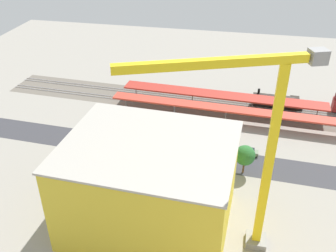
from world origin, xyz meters
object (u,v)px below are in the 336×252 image
parked_car_2 (200,146)px  box_truck_0 (161,158)px  street_tree_3 (132,142)px  parked_car_3 (174,143)px  street_tree_0 (245,155)px  street_tree_2 (161,146)px  locomotive (278,101)px  parked_car_0 (249,152)px  construction_building (150,185)px  platform_canopy_far (222,95)px  platform_canopy_near (226,109)px  tower_crane (256,144)px  traffic_light (211,132)px  street_tree_5 (147,144)px  street_tree_1 (99,138)px  parked_car_1 (225,149)px  street_tree_4 (207,152)px

parked_car_2 → box_truck_0: 11.63m
box_truck_0 → street_tree_3: (6.62, 0.64, 3.94)m
parked_car_3 → street_tree_3: 13.20m
street_tree_0 → street_tree_2: (18.84, 1.25, 0.61)m
locomotive → parked_car_0: size_ratio=3.29×
parked_car_0 → street_tree_2: size_ratio=0.52×
construction_building → platform_canopy_far: bearing=-98.1°
platform_canopy_far → box_truck_0: (11.54, 30.54, -2.63)m
platform_canopy_far → box_truck_0: bearing=69.3°
parked_car_2 → construction_building: (6.05, 26.11, 7.78)m
platform_canopy_far → street_tree_3: street_tree_3 is taller
platform_canopy_near → tower_crane: tower_crane is taller
construction_building → traffic_light: size_ratio=4.44×
tower_crane → street_tree_5: size_ratio=4.96×
parked_car_0 → street_tree_3: bearing=18.2°
platform_canopy_near → parked_car_3: bearing=51.8°
parked_car_2 → street_tree_5: 14.61m
street_tree_5 → street_tree_3: bearing=13.9°
platform_canopy_near → construction_building: construction_building is taller
street_tree_1 → street_tree_5: (-11.73, 0.33, 0.07)m
construction_building → parked_car_0: bearing=-121.7°
locomotive → parked_car_2: 33.07m
tower_crane → street_tree_0: (0.62, -21.33, -17.09)m
platform_canopy_near → street_tree_2: (13.10, 23.82, 1.44)m
box_truck_0 → street_tree_5: (3.27, -0.18, 3.30)m
parked_car_1 → parked_car_0: bearing=179.6°
street_tree_2 → street_tree_5: bearing=-10.4°
parked_car_0 → box_truck_0: 21.71m
street_tree_3 → street_tree_4: bearing=-178.0°
parked_car_3 → street_tree_3: street_tree_3 is taller
parked_car_3 → platform_canopy_near: bearing=-128.2°
locomotive → street_tree_4: bearing=64.0°
street_tree_4 → platform_canopy_far: bearing=-91.9°
street_tree_0 → street_tree_3: 25.68m
locomotive → tower_crane: 59.47m
locomotive → traffic_light: bearing=55.6°
tower_crane → traffic_light: bearing=-73.2°
street_tree_3 → street_tree_5: 3.51m
construction_building → street_tree_1: (17.15, -18.43, -3.62)m
box_truck_0 → street_tree_5: street_tree_5 is taller
street_tree_0 → street_tree_1: (34.00, 0.29, 0.24)m
parked_car_1 → street_tree_2: (14.09, 8.63, 4.55)m
parked_car_2 → street_tree_2: size_ratio=0.53×
street_tree_2 → traffic_light: bearing=-135.2°
parked_car_0 → street_tree_3: 28.56m
street_tree_1 → platform_canopy_near: bearing=-141.0°
platform_canopy_far → parked_car_3: size_ratio=13.12×
parked_car_2 → street_tree_1: bearing=18.3°
platform_canopy_near → street_tree_1: 36.36m
street_tree_1 → parked_car_3: bearing=-154.3°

